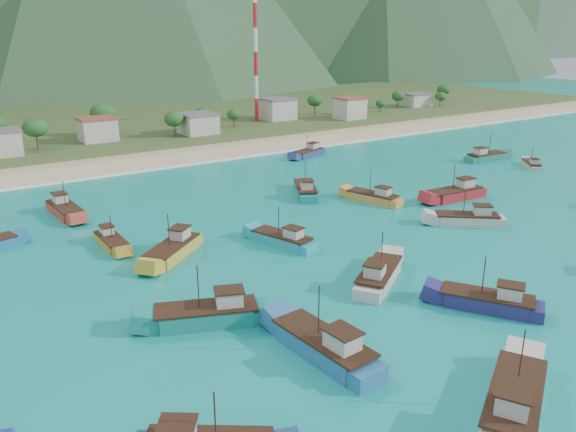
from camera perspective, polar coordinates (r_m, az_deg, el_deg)
ground at (r=74.04m, az=10.31°, el=-5.33°), size 600.00×600.00×0.00m
beach at (r=138.96m, az=-12.88°, el=5.68°), size 400.00×18.00×1.20m
land at (r=196.29m, az=-19.52°, el=8.70°), size 400.00×110.00×2.40m
surf_line at (r=130.33m, az=-11.34°, el=4.96°), size 400.00×2.50×0.08m
village at (r=162.54m, az=-12.49°, el=9.14°), size 214.69×27.03×6.59m
vegetation at (r=157.83m, az=-19.75°, el=8.50°), size 275.23×25.48×9.09m
radio_tower at (r=181.55m, az=-3.30°, el=16.30°), size 1.20×1.20×42.81m
boat_0 at (r=54.31m, az=3.78°, el=-13.23°), size 4.63×12.77×7.40m
boat_2 at (r=93.49m, az=17.83°, el=-0.37°), size 10.49×9.36×6.44m
boat_4 at (r=84.12m, az=-17.51°, el=-2.57°), size 2.66×8.88×5.24m
boat_6 at (r=69.57m, az=9.19°, el=-6.11°), size 11.42×9.05×6.75m
boat_7 at (r=138.35m, az=2.10°, el=6.38°), size 10.76×6.08×6.10m
boat_8 at (r=66.44m, az=19.72°, el=-8.28°), size 8.69×11.05×6.52m
boat_10 at (r=137.97m, az=23.49°, el=4.73°), size 7.17×7.74×4.82m
boat_11 at (r=78.19m, az=-11.56°, el=-3.45°), size 10.98×9.78×6.73m
boat_14 at (r=50.55m, az=21.97°, el=-17.32°), size 13.09×9.48×7.59m
boat_16 at (r=101.95m, az=8.68°, el=1.81°), size 5.96×10.81×6.13m
boat_18 at (r=80.48m, az=-0.50°, el=-2.51°), size 5.99×10.75×6.09m
boat_21 at (r=107.10m, az=16.70°, el=2.14°), size 12.23×4.33×7.11m
boat_22 at (r=104.96m, az=1.78°, el=2.55°), size 8.42×11.52×6.69m
boat_25 at (r=141.54m, az=19.46°, el=5.65°), size 11.32×4.12×6.56m
boat_27 at (r=100.65m, az=-21.73°, el=0.52°), size 4.05×11.27×6.54m
boat_28 at (r=60.35m, az=-8.05°, el=-9.99°), size 12.49×7.85×7.11m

